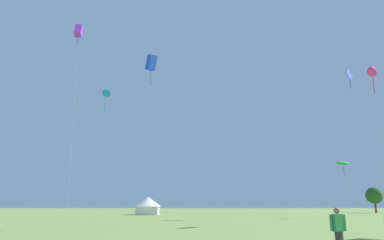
{
  "coord_description": "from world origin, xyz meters",
  "views": [
    {
      "loc": [
        -0.22,
        -5.65,
        1.82
      ],
      "look_at": [
        0.0,
        32.0,
        10.93
      ],
      "focal_mm": 32.85,
      "sensor_mm": 36.0,
      "label": 1
    }
  ],
  "objects_px": {
    "person_spectator": "(339,233)",
    "tree_distant_left": "(374,195)",
    "kite_blue_diamond": "(349,78)",
    "kite_purple_box": "(78,31)",
    "kite_cyan_delta": "(105,95)",
    "kite_magenta_parafoil": "(372,72)",
    "kite_green_parafoil": "(343,163)",
    "festival_tent_center": "(148,205)",
    "kite_blue_box": "(151,63)"
  },
  "relations": [
    {
      "from": "person_spectator",
      "to": "tree_distant_left",
      "type": "relative_size",
      "value": 0.3
    },
    {
      "from": "kite_blue_diamond",
      "to": "person_spectator",
      "type": "xyz_separation_m",
      "value": [
        -18.58,
        -36.41,
        -19.46
      ]
    },
    {
      "from": "kite_purple_box",
      "to": "kite_cyan_delta",
      "type": "xyz_separation_m",
      "value": [
        2.81,
        7.77,
        -7.95
      ]
    },
    {
      "from": "kite_magenta_parafoil",
      "to": "kite_green_parafoil",
      "type": "bearing_deg",
      "value": 78.95
    },
    {
      "from": "person_spectator",
      "to": "festival_tent_center",
      "type": "height_order",
      "value": "festival_tent_center"
    },
    {
      "from": "festival_tent_center",
      "to": "kite_cyan_delta",
      "type": "bearing_deg",
      "value": -123.7
    },
    {
      "from": "kite_magenta_parafoil",
      "to": "kite_blue_box",
      "type": "distance_m",
      "value": 37.34
    },
    {
      "from": "kite_green_parafoil",
      "to": "kite_blue_box",
      "type": "bearing_deg",
      "value": 164.99
    },
    {
      "from": "person_spectator",
      "to": "kite_purple_box",
      "type": "bearing_deg",
      "value": 121.43
    },
    {
      "from": "kite_purple_box",
      "to": "kite_cyan_delta",
      "type": "height_order",
      "value": "kite_purple_box"
    },
    {
      "from": "tree_distant_left",
      "to": "kite_blue_diamond",
      "type": "bearing_deg",
      "value": -119.48
    },
    {
      "from": "kite_purple_box",
      "to": "person_spectator",
      "type": "xyz_separation_m",
      "value": [
        22.68,
        -37.12,
        -27.32
      ]
    },
    {
      "from": "kite_blue_diamond",
      "to": "kite_blue_box",
      "type": "distance_m",
      "value": 32.76
    },
    {
      "from": "kite_blue_diamond",
      "to": "kite_cyan_delta",
      "type": "xyz_separation_m",
      "value": [
        -38.45,
        8.47,
        -0.09
      ]
    },
    {
      "from": "kite_cyan_delta",
      "to": "tree_distant_left",
      "type": "height_order",
      "value": "kite_cyan_delta"
    },
    {
      "from": "kite_green_parafoil",
      "to": "kite_cyan_delta",
      "type": "bearing_deg",
      "value": 169.3
    },
    {
      "from": "kite_blue_box",
      "to": "person_spectator",
      "type": "height_order",
      "value": "kite_blue_box"
    },
    {
      "from": "kite_cyan_delta",
      "to": "festival_tent_center",
      "type": "bearing_deg",
      "value": 56.3
    },
    {
      "from": "kite_magenta_parafoil",
      "to": "person_spectator",
      "type": "bearing_deg",
      "value": -122.76
    },
    {
      "from": "kite_cyan_delta",
      "to": "kite_blue_box",
      "type": "relative_size",
      "value": 0.75
    },
    {
      "from": "kite_green_parafoil",
      "to": "person_spectator",
      "type": "height_order",
      "value": "kite_green_parafoil"
    },
    {
      "from": "kite_blue_diamond",
      "to": "kite_magenta_parafoil",
      "type": "bearing_deg",
      "value": -107.79
    },
    {
      "from": "kite_magenta_parafoil",
      "to": "kite_blue_diamond",
      "type": "height_order",
      "value": "kite_blue_diamond"
    },
    {
      "from": "kite_cyan_delta",
      "to": "kite_green_parafoil",
      "type": "xyz_separation_m",
      "value": [
        36.86,
        -6.97,
        -12.54
      ]
    },
    {
      "from": "kite_magenta_parafoil",
      "to": "tree_distant_left",
      "type": "relative_size",
      "value": 2.73
    },
    {
      "from": "person_spectator",
      "to": "kite_magenta_parafoil",
      "type": "bearing_deg",
      "value": 57.24
    },
    {
      "from": "kite_magenta_parafoil",
      "to": "festival_tent_center",
      "type": "relative_size",
      "value": 3.14
    },
    {
      "from": "kite_magenta_parafoil",
      "to": "kite_green_parafoil",
      "type": "relative_size",
      "value": 1.96
    },
    {
      "from": "kite_blue_diamond",
      "to": "festival_tent_center",
      "type": "relative_size",
      "value": 4.32
    },
    {
      "from": "tree_distant_left",
      "to": "kite_magenta_parafoil",
      "type": "bearing_deg",
      "value": -116.02
    },
    {
      "from": "person_spectator",
      "to": "kite_cyan_delta",
      "type": "bearing_deg",
      "value": 113.88
    },
    {
      "from": "kite_magenta_parafoil",
      "to": "kite_green_parafoil",
      "type": "distance_m",
      "value": 18.5
    },
    {
      "from": "kite_green_parafoil",
      "to": "festival_tent_center",
      "type": "height_order",
      "value": "kite_green_parafoil"
    },
    {
      "from": "kite_purple_box",
      "to": "person_spectator",
      "type": "bearing_deg",
      "value": -58.57
    },
    {
      "from": "kite_purple_box",
      "to": "tree_distant_left",
      "type": "bearing_deg",
      "value": 28.11
    },
    {
      "from": "kite_green_parafoil",
      "to": "kite_purple_box",
      "type": "bearing_deg",
      "value": -178.85
    },
    {
      "from": "kite_green_parafoil",
      "to": "festival_tent_center",
      "type": "distance_m",
      "value": 35.11
    },
    {
      "from": "kite_magenta_parafoil",
      "to": "person_spectator",
      "type": "height_order",
      "value": "kite_magenta_parafoil"
    },
    {
      "from": "kite_green_parafoil",
      "to": "festival_tent_center",
      "type": "relative_size",
      "value": 1.6
    },
    {
      "from": "kite_blue_box",
      "to": "person_spectator",
      "type": "bearing_deg",
      "value": -75.06
    },
    {
      "from": "kite_blue_diamond",
      "to": "kite_cyan_delta",
      "type": "bearing_deg",
      "value": 167.57
    },
    {
      "from": "kite_cyan_delta",
      "to": "tree_distant_left",
      "type": "relative_size",
      "value": 3.64
    },
    {
      "from": "kite_purple_box",
      "to": "kite_blue_diamond",
      "type": "height_order",
      "value": "kite_purple_box"
    },
    {
      "from": "kite_blue_box",
      "to": "kite_green_parafoil",
      "type": "xyz_separation_m",
      "value": [
        29.19,
        -7.83,
        -18.84
      ]
    },
    {
      "from": "kite_purple_box",
      "to": "kite_blue_box",
      "type": "height_order",
      "value": "kite_purple_box"
    },
    {
      "from": "kite_cyan_delta",
      "to": "tree_distant_left",
      "type": "xyz_separation_m",
      "value": [
        56.87,
        24.11,
        -16.33
      ]
    },
    {
      "from": "kite_magenta_parafoil",
      "to": "kite_blue_box",
      "type": "height_order",
      "value": "kite_blue_box"
    },
    {
      "from": "kite_purple_box",
      "to": "kite_magenta_parafoil",
      "type": "xyz_separation_m",
      "value": [
        36.44,
        -15.74,
        -12.88
      ]
    },
    {
      "from": "kite_purple_box",
      "to": "festival_tent_center",
      "type": "distance_m",
      "value": 33.23
    },
    {
      "from": "tree_distant_left",
      "to": "kite_green_parafoil",
      "type": "bearing_deg",
      "value": -122.78
    }
  ]
}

